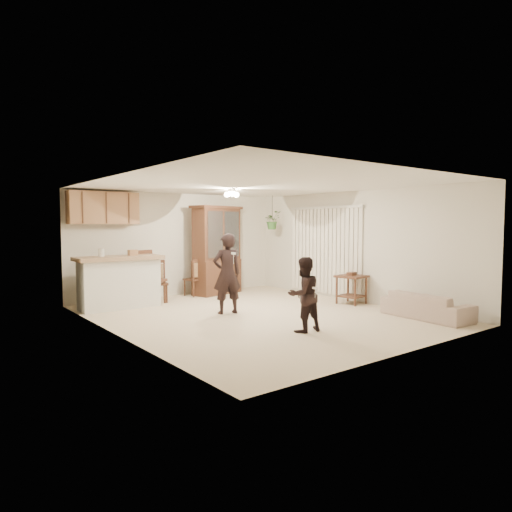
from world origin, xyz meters
TOP-DOWN VIEW (x-y plane):
  - floor at (0.00, 0.00)m, footprint 6.50×6.50m
  - ceiling at (0.00, 0.00)m, footprint 5.50×6.50m
  - wall_back at (0.00, 3.25)m, footprint 5.50×0.02m
  - wall_front at (0.00, -3.25)m, footprint 5.50×0.02m
  - wall_left at (-2.75, 0.00)m, footprint 0.02×6.50m
  - wall_right at (2.75, 0.00)m, footprint 0.02×6.50m
  - breakfast_bar at (-1.85, 2.35)m, footprint 1.60×0.55m
  - bar_top at (-1.85, 2.35)m, footprint 1.75×0.70m
  - upper_cabinets at (-1.90, 3.07)m, footprint 1.50×0.34m
  - vertical_blinds at (2.71, 0.90)m, footprint 0.06×2.30m
  - ceiling_fixture at (0.20, 1.20)m, footprint 0.36×0.36m
  - hanging_plant at (2.30, 2.40)m, footprint 0.43×0.37m
  - plant_cord at (2.30, 2.40)m, footprint 0.01×0.01m
  - sofa at (2.29, -2.12)m, footprint 0.86×1.92m
  - adult at (-0.39, 0.52)m, footprint 0.74×0.58m
  - child at (-0.25, -1.51)m, footprint 0.69×0.56m
  - china_hutch at (0.83, 2.79)m, footprint 1.48×0.86m
  - side_table at (2.39, -0.23)m, footprint 0.66×0.66m
  - chair_bar at (-1.10, 2.48)m, footprint 0.65×0.65m
  - chair_hutch_left at (-0.90, 2.55)m, footprint 0.52×0.52m
  - chair_hutch_right at (0.21, 2.85)m, footprint 0.47×0.47m
  - controller_adult at (-0.48, 0.16)m, footprint 0.07×0.14m
  - controller_child at (-0.27, -1.79)m, footprint 0.04×0.11m

SIDE VIEW (x-z plane):
  - floor at x=0.00m, z-range 0.00..0.00m
  - chair_hutch_right at x=0.21m, z-range -0.20..0.72m
  - chair_hutch_left at x=-0.90m, z-range -0.21..0.74m
  - side_table at x=2.39m, z-range -0.02..0.68m
  - chair_bar at x=-1.10m, z-range -0.26..0.92m
  - sofa at x=2.29m, z-range 0.00..0.73m
  - breakfast_bar at x=-1.85m, z-range 0.00..1.00m
  - child at x=-0.25m, z-range 0.00..1.35m
  - controller_child at x=-0.27m, z-range 0.73..0.76m
  - adult at x=-0.39m, z-range 0.00..1.80m
  - bar_top at x=-1.85m, z-range 1.01..1.09m
  - china_hutch at x=0.83m, z-range -0.01..2.18m
  - vertical_blinds at x=2.71m, z-range 0.05..2.15m
  - controller_adult at x=-0.48m, z-range 1.18..1.22m
  - wall_back at x=0.00m, z-range 0.00..2.50m
  - wall_front at x=0.00m, z-range 0.00..2.50m
  - wall_left at x=-2.75m, z-range 0.00..2.50m
  - wall_right at x=2.75m, z-range 0.00..2.50m
  - hanging_plant at x=2.30m, z-range 1.61..2.09m
  - upper_cabinets at x=-1.90m, z-range 1.75..2.45m
  - plant_cord at x=2.30m, z-range 1.85..2.50m
  - ceiling_fixture at x=0.20m, z-range 2.30..2.50m
  - ceiling at x=0.00m, z-range 2.49..2.51m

